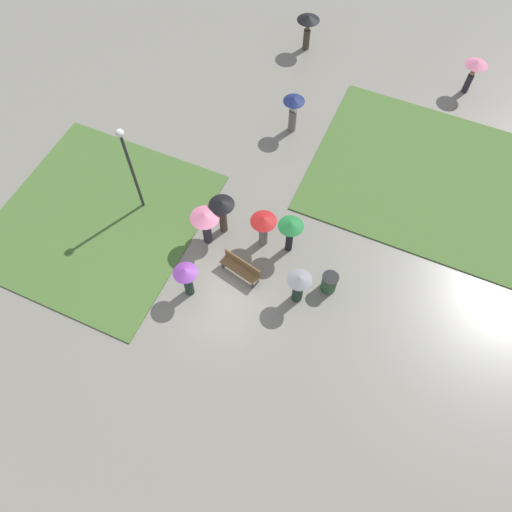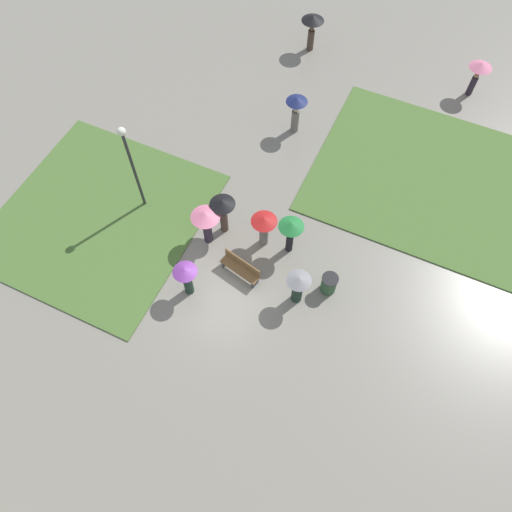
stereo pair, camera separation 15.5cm
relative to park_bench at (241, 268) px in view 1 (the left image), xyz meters
The scene contains 15 objects.
ground_plane 1.20m from the park_bench, 112.57° to the right, with size 90.00×90.00×0.00m, color gray.
lawn_patch_near 6.51m from the park_bench, behind, with size 7.99×8.34×0.06m.
lawn_patch_far 9.60m from the park_bench, 52.85° to the left, with size 10.56×8.13×0.06m.
park_bench is the anchor object (origin of this frame).
lamp_post 5.81m from the park_bench, 166.09° to the left, with size 0.32×0.32×4.46m.
trash_bin 3.39m from the park_bench, 13.23° to the left, with size 0.63×0.63×0.90m.
crowd_person_pink 2.25m from the park_bench, 155.74° to the left, with size 1.13×1.13×1.88m.
crowd_person_purple 2.21m from the park_bench, 134.10° to the right, with size 0.90×0.90×1.75m.
crowd_person_green 2.39m from the park_bench, 55.20° to the left, with size 0.98×0.98×1.89m.
crowd_person_black 2.38m from the park_bench, 133.82° to the left, with size 1.00×1.00×1.97m.
crowd_person_red 1.84m from the park_bench, 83.29° to the left, with size 1.02×1.02×1.71m.
crowd_person_grey 2.43m from the park_bench, ahead, with size 0.91×0.91×1.69m.
lone_walker_far_path 14.84m from the park_bench, 67.11° to the left, with size 1.06×1.06×1.80m.
lone_walker_mid_plaza 7.95m from the park_bench, 97.59° to the left, with size 0.96×0.96×1.93m.
lone_walker_near_lawn 13.72m from the park_bench, 100.60° to the left, with size 1.14×1.14×1.90m.
Camera 1 is at (4.63, -7.05, 17.22)m, focal length 35.00 mm.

